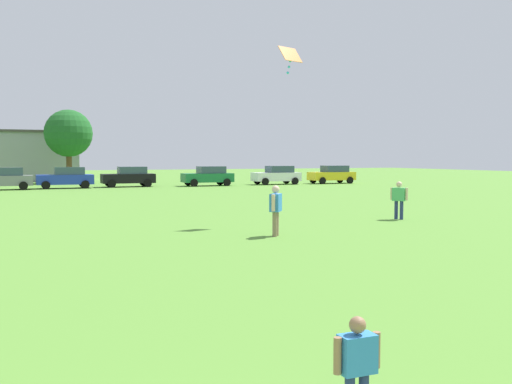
{
  "coord_description": "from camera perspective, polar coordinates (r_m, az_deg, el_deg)",
  "views": [
    {
      "loc": [
        -0.79,
        -1.6,
        2.47
      ],
      "look_at": [
        4.35,
        10.72,
        1.66
      ],
      "focal_mm": 40.32,
      "sensor_mm": 36.0,
      "label": 1
    }
  ],
  "objects": [
    {
      "name": "child_kite_flyer",
      "position": [
        5.54,
        10.0,
        -16.22
      ],
      "size": [
        0.49,
        0.19,
        1.03
      ],
      "rotation": [
        0.0,
        0.0,
        0.0
      ],
      "color": "navy",
      "rests_on": "ground"
    },
    {
      "name": "bystander_near_trees",
      "position": [
        23.45,
        14.01,
        -0.48
      ],
      "size": [
        0.5,
        0.62,
        1.51
      ],
      "rotation": [
        0.0,
        0.0,
        5.29
      ],
      "color": "navy",
      "rests_on": "ground"
    },
    {
      "name": "parked_car_gray_1",
      "position": [
        47.33,
        -23.77,
        1.23
      ],
      "size": [
        4.3,
        2.02,
        1.68
      ],
      "rotation": [
        0.0,
        0.0,
        3.14
      ],
      "color": "slate",
      "rests_on": "ground"
    },
    {
      "name": "tree_far_right",
      "position": [
        57.32,
        -18.11,
        5.54
      ],
      "size": [
        4.46,
        4.46,
        6.96
      ],
      "color": "brown",
      "rests_on": "ground"
    },
    {
      "name": "house_left",
      "position": [
        65.5,
        -21.25,
        3.36
      ],
      "size": [
        8.95,
        9.0,
        5.18
      ],
      "color": "#9999A3",
      "rests_on": "ground"
    },
    {
      "name": "ground_plane",
      "position": [
        31.7,
        -21.14,
        -1.22
      ],
      "size": [
        160.0,
        160.0,
        0.0
      ],
      "primitive_type": "plane",
      "color": "#568C33"
    },
    {
      "name": "parked_car_white_5",
      "position": [
        52.04,
        2.09,
        1.7
      ],
      "size": [
        4.3,
        2.02,
        1.68
      ],
      "rotation": [
        0.0,
        0.0,
        3.14
      ],
      "color": "white",
      "rests_on": "ground"
    },
    {
      "name": "parked_car_green_4",
      "position": [
        49.59,
        -4.75,
        1.6
      ],
      "size": [
        4.3,
        2.02,
        1.68
      ],
      "rotation": [
        0.0,
        0.0,
        3.14
      ],
      "color": "#196B38",
      "rests_on": "ground"
    },
    {
      "name": "adult_bystander",
      "position": [
        17.94,
        1.96,
        -1.41
      ],
      "size": [
        0.55,
        0.62,
        1.59
      ],
      "rotation": [
        0.0,
        0.0,
        0.91
      ],
      "color": "#8C7259",
      "rests_on": "ground"
    },
    {
      "name": "parked_car_black_3",
      "position": [
        48.95,
        -12.48,
        1.51
      ],
      "size": [
        4.3,
        2.02,
        1.68
      ],
      "rotation": [
        0.0,
        0.0,
        3.14
      ],
      "color": "black",
      "rests_on": "ground"
    },
    {
      "name": "kite",
      "position": [
        22.01,
        3.39,
        13.26
      ],
      "size": [
        1.0,
        0.7,
        1.03
      ],
      "color": "orange"
    },
    {
      "name": "parked_car_blue_2",
      "position": [
        47.9,
        -18.33,
        1.37
      ],
      "size": [
        4.3,
        2.02,
        1.68
      ],
      "rotation": [
        0.0,
        0.0,
        3.14
      ],
      "color": "#1E38AD",
      "rests_on": "ground"
    },
    {
      "name": "parked_car_yellow_6",
      "position": [
        54.4,
        7.57,
        1.75
      ],
      "size": [
        4.3,
        2.02,
        1.68
      ],
      "rotation": [
        0.0,
        0.0,
        3.14
      ],
      "color": "yellow",
      "rests_on": "ground"
    }
  ]
}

